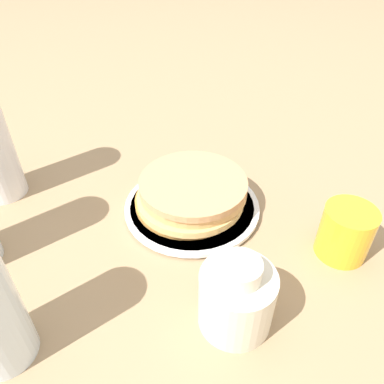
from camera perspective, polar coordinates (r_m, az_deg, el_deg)
The scene contains 5 objects.
ground_plane at distance 0.63m, azimuth -1.07°, elevation -4.98°, with size 4.00×4.00×0.00m, color #9E7F5B.
plate at distance 0.65m, azimuth 0.00°, elevation -2.25°, with size 0.23×0.23×0.01m.
pancake_stack at distance 0.64m, azimuth -0.12°, elevation -0.05°, with size 0.19×0.19×0.05m.
juice_glass at distance 0.61m, azimuth 22.36°, elevation -5.69°, with size 0.08×0.08×0.08m.
cream_jug at distance 0.48m, azimuth 6.80°, elevation -15.64°, with size 0.09×0.09×0.11m.
Camera 1 is at (-0.20, -0.41, 0.44)m, focal length 35.00 mm.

